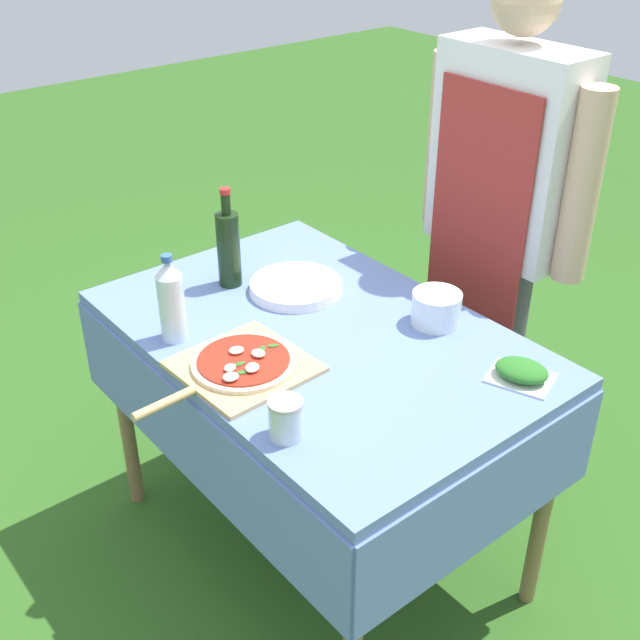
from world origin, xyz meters
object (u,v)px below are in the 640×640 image
object	(u,v)px
prep_table	(318,361)
oil_bottle	(229,247)
sauce_jar	(286,421)
mixing_tub	(436,308)
pizza_on_peel	(241,365)
herb_container	(521,372)
person_cook	(502,204)
water_bottle	(171,300)
plate_stack	(296,287)

from	to	relation	value
prep_table	oil_bottle	xyz separation A→B (m)	(-0.38, -0.03, 0.22)
sauce_jar	oil_bottle	bearing A→B (deg)	155.91
oil_bottle	mixing_tub	xyz separation A→B (m)	(0.55, 0.31, -0.08)
pizza_on_peel	herb_container	distance (m)	0.70
prep_table	herb_container	world-z (taller)	herb_container
person_cook	pizza_on_peel	xyz separation A→B (m)	(0.02, -1.00, -0.17)
pizza_on_peel	sauce_jar	bearing A→B (deg)	-16.14
herb_container	mixing_tub	size ratio (longest dim) A/B	1.37
oil_bottle	herb_container	world-z (taller)	oil_bottle
pizza_on_peel	water_bottle	bearing A→B (deg)	-170.26
sauce_jar	plate_stack	bearing A→B (deg)	140.53
mixing_tub	plate_stack	bearing A→B (deg)	-154.16
prep_table	sauce_jar	world-z (taller)	sauce_jar
person_cook	oil_bottle	size ratio (longest dim) A/B	5.51
herb_container	plate_stack	world-z (taller)	herb_container
herb_container	sauce_jar	bearing A→B (deg)	-108.12
pizza_on_peel	sauce_jar	xyz separation A→B (m)	(0.28, -0.07, 0.03)
oil_bottle	herb_container	size ratio (longest dim) A/B	1.62
oil_bottle	sauce_jar	distance (m)	0.75
oil_bottle	sauce_jar	xyz separation A→B (m)	(0.68, -0.30, -0.08)
prep_table	oil_bottle	bearing A→B (deg)	-175.15
oil_bottle	water_bottle	world-z (taller)	oil_bottle
prep_table	pizza_on_peel	distance (m)	0.29
oil_bottle	herb_container	distance (m)	0.92
pizza_on_peel	plate_stack	xyz separation A→B (m)	(-0.24, 0.36, 0.00)
mixing_tub	person_cook	bearing A→B (deg)	110.24
water_bottle	plate_stack	distance (m)	0.42
oil_bottle	water_bottle	xyz separation A→B (m)	(0.16, -0.29, -0.01)
person_cook	mixing_tub	world-z (taller)	person_cook
prep_table	water_bottle	bearing A→B (deg)	-124.27
oil_bottle	water_bottle	size ratio (longest dim) A/B	1.23
pizza_on_peel	person_cook	bearing A→B (deg)	88.52
person_cook	water_bottle	distance (m)	1.08
person_cook	water_bottle	size ratio (longest dim) A/B	6.79
pizza_on_peel	herb_container	size ratio (longest dim) A/B	2.55
prep_table	herb_container	size ratio (longest dim) A/B	6.68
pizza_on_peel	mixing_tub	size ratio (longest dim) A/B	3.50
prep_table	herb_container	bearing A→B (deg)	26.76
person_cook	sauce_jar	world-z (taller)	person_cook
pizza_on_peel	mixing_tub	bearing A→B (deg)	72.41
plate_stack	sauce_jar	bearing A→B (deg)	-39.47
herb_container	plate_stack	bearing A→B (deg)	-167.65
oil_bottle	water_bottle	bearing A→B (deg)	-60.57
prep_table	pizza_on_peel	world-z (taller)	pizza_on_peel
water_bottle	mixing_tub	bearing A→B (deg)	57.19
prep_table	mixing_tub	world-z (taller)	mixing_tub
pizza_on_peel	prep_table	bearing A→B (deg)	91.97
prep_table	plate_stack	world-z (taller)	plate_stack
water_bottle	plate_stack	bearing A→B (deg)	90.29
herb_container	prep_table	bearing A→B (deg)	-153.24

